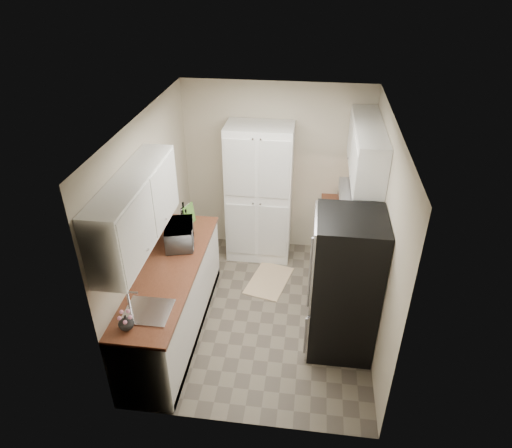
# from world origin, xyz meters

# --- Properties ---
(ground) EXTENTS (3.20, 3.20, 0.00)m
(ground) POSITION_xyz_m (0.00, 0.00, 0.00)
(ground) COLOR #665B4C
(ground) RESTS_ON ground
(room_shell) EXTENTS (2.64, 3.24, 2.52)m
(room_shell) POSITION_xyz_m (-0.02, -0.01, 1.63)
(room_shell) COLOR beige
(room_shell) RESTS_ON ground
(pantry_cabinet) EXTENTS (0.90, 0.55, 2.00)m
(pantry_cabinet) POSITION_xyz_m (-0.20, 1.32, 1.00)
(pantry_cabinet) COLOR white
(pantry_cabinet) RESTS_ON ground
(base_cabinet_left) EXTENTS (0.60, 2.30, 0.88)m
(base_cabinet_left) POSITION_xyz_m (-0.99, -0.43, 0.44)
(base_cabinet_left) COLOR white
(base_cabinet_left) RESTS_ON ground
(countertop_left) EXTENTS (0.63, 2.33, 0.04)m
(countertop_left) POSITION_xyz_m (-0.99, -0.43, 0.90)
(countertop_left) COLOR brown
(countertop_left) RESTS_ON base_cabinet_left
(base_cabinet_right) EXTENTS (0.60, 0.80, 0.88)m
(base_cabinet_right) POSITION_xyz_m (0.99, 1.19, 0.44)
(base_cabinet_right) COLOR white
(base_cabinet_right) RESTS_ON ground
(countertop_right) EXTENTS (0.63, 0.83, 0.04)m
(countertop_right) POSITION_xyz_m (0.99, 1.19, 0.90)
(countertop_right) COLOR brown
(countertop_right) RESTS_ON base_cabinet_right
(electric_range) EXTENTS (0.71, 0.78, 1.13)m
(electric_range) POSITION_xyz_m (0.97, 0.39, 0.48)
(electric_range) COLOR #B7B7BC
(electric_range) RESTS_ON ground
(refrigerator) EXTENTS (0.70, 0.72, 1.70)m
(refrigerator) POSITION_xyz_m (0.94, -0.41, 0.85)
(refrigerator) COLOR #B7B7BC
(refrigerator) RESTS_ON ground
(microwave) EXTENTS (0.44, 0.55, 0.27)m
(microwave) POSITION_xyz_m (-1.00, 0.05, 1.05)
(microwave) COLOR silver
(microwave) RESTS_ON countertop_left
(wine_bottle) EXTENTS (0.08, 0.08, 0.30)m
(wine_bottle) POSITION_xyz_m (-1.06, 0.47, 1.07)
(wine_bottle) COLOR black
(wine_bottle) RESTS_ON countertop_left
(flower_vase) EXTENTS (0.15, 0.15, 0.15)m
(flower_vase) POSITION_xyz_m (-1.11, -1.39, 1.00)
(flower_vase) COLOR silver
(flower_vase) RESTS_ON countertop_left
(cutting_board) EXTENTS (0.08, 0.21, 0.26)m
(cutting_board) POSITION_xyz_m (-1.00, 0.53, 1.05)
(cutting_board) COLOR #519133
(cutting_board) RESTS_ON countertop_left
(toaster_oven) EXTENTS (0.38, 0.43, 0.20)m
(toaster_oven) POSITION_xyz_m (1.08, 1.23, 1.02)
(toaster_oven) COLOR silver
(toaster_oven) RESTS_ON countertop_right
(fruit_basket) EXTENTS (0.24, 0.24, 0.10)m
(fruit_basket) POSITION_xyz_m (1.06, 1.26, 1.17)
(fruit_basket) COLOR orange
(fruit_basket) RESTS_ON toaster_oven
(kitchen_mat) EXTENTS (0.66, 0.87, 0.01)m
(kitchen_mat) POSITION_xyz_m (0.02, 0.64, 0.01)
(kitchen_mat) COLOR #D8B68B
(kitchen_mat) RESTS_ON ground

